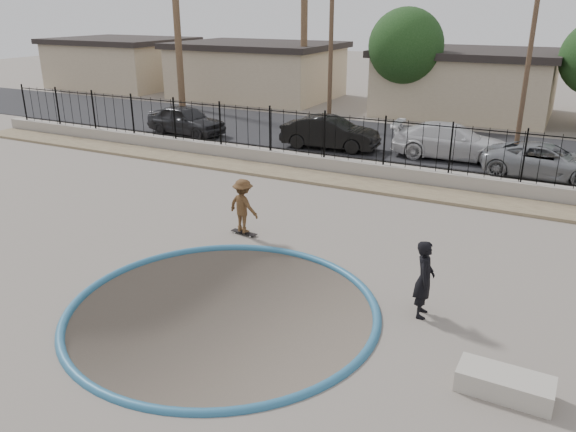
% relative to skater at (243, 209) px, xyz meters
% --- Properties ---
extents(ground, '(120.00, 120.00, 2.20)m').
position_rel_skater_xyz_m(ground, '(1.88, 9.00, -1.90)').
color(ground, slate).
rests_on(ground, ground).
extents(bowl_pit, '(6.84, 6.84, 1.80)m').
position_rel_skater_xyz_m(bowl_pit, '(1.88, -4.00, -0.80)').
color(bowl_pit, '#453D35').
rests_on(bowl_pit, ground).
extents(coping_ring, '(7.04, 7.04, 0.20)m').
position_rel_skater_xyz_m(coping_ring, '(1.88, -4.00, -0.80)').
color(coping_ring, '#285F83').
rests_on(coping_ring, ground).
extents(rock_strip, '(42.00, 1.60, 0.11)m').
position_rel_skater_xyz_m(rock_strip, '(1.88, 6.20, -0.75)').
color(rock_strip, '#938360').
rests_on(rock_strip, ground).
extents(retaining_wall, '(42.00, 0.45, 0.60)m').
position_rel_skater_xyz_m(retaining_wall, '(1.88, 7.30, -0.50)').
color(retaining_wall, gray).
rests_on(retaining_wall, ground).
extents(fence, '(40.00, 0.04, 1.80)m').
position_rel_skater_xyz_m(fence, '(1.88, 7.30, 0.70)').
color(fence, black).
rests_on(fence, retaining_wall).
extents(street, '(90.00, 8.00, 0.04)m').
position_rel_skater_xyz_m(street, '(1.88, 14.00, -0.79)').
color(street, black).
rests_on(street, ground).
extents(house_west_far, '(10.60, 8.60, 3.90)m').
position_rel_skater_xyz_m(house_west_far, '(-26.12, 23.50, 1.17)').
color(house_west_far, tan).
rests_on(house_west_far, ground).
extents(house_west, '(11.60, 8.60, 3.90)m').
position_rel_skater_xyz_m(house_west, '(-13.12, 23.50, 1.17)').
color(house_west, tan).
rests_on(house_west, ground).
extents(house_center, '(10.60, 8.60, 3.90)m').
position_rel_skater_xyz_m(house_center, '(1.88, 23.50, 1.17)').
color(house_center, tan).
rests_on(house_center, ground).
extents(palm_mid, '(2.30, 2.30, 9.30)m').
position_rel_skater_xyz_m(palm_mid, '(-8.12, 21.00, 5.88)').
color(palm_mid, brown).
rests_on(palm_mid, ground).
extents(utility_pole_left, '(1.70, 0.24, 9.00)m').
position_rel_skater_xyz_m(utility_pole_left, '(-4.12, 16.00, 3.90)').
color(utility_pole_left, '#473323').
rests_on(utility_pole_left, ground).
extents(utility_pole_mid, '(1.70, 0.24, 9.50)m').
position_rel_skater_xyz_m(utility_pole_mid, '(5.88, 16.00, 4.15)').
color(utility_pole_mid, '#473323').
rests_on(utility_pole_mid, ground).
extents(street_tree_left, '(4.32, 4.32, 6.36)m').
position_rel_skater_xyz_m(street_tree_left, '(-1.12, 20.00, 3.38)').
color(street_tree_left, '#473323').
rests_on(street_tree_left, ground).
extents(skater, '(1.15, 0.82, 1.61)m').
position_rel_skater_xyz_m(skater, '(0.00, 0.00, 0.00)').
color(skater, brown).
rests_on(skater, ground).
extents(skateboard, '(0.86, 0.30, 0.07)m').
position_rel_skater_xyz_m(skateboard, '(0.00, 0.00, -0.74)').
color(skateboard, black).
rests_on(skateboard, ground).
extents(videographer, '(0.52, 0.70, 1.75)m').
position_rel_skater_xyz_m(videographer, '(5.88, -2.19, 0.07)').
color(videographer, black).
rests_on(videographer, ground).
extents(concrete_ledge, '(1.62, 0.74, 0.40)m').
position_rel_skater_xyz_m(concrete_ledge, '(7.86, -4.19, -0.60)').
color(concrete_ledge, '#ACA699').
rests_on(concrete_ledge, ground).
extents(car_a, '(4.55, 2.20, 1.50)m').
position_rel_skater_xyz_m(car_a, '(-9.84, 10.40, -0.02)').
color(car_a, black).
rests_on(car_a, street).
extents(car_b, '(4.65, 1.90, 1.50)m').
position_rel_skater_xyz_m(car_b, '(-1.89, 10.91, -0.02)').
color(car_b, black).
rests_on(car_b, street).
extents(car_c, '(5.35, 2.51, 1.51)m').
position_rel_skater_xyz_m(car_c, '(3.57, 11.73, -0.01)').
color(car_c, silver).
rests_on(car_c, street).
extents(car_d, '(4.79, 2.32, 1.31)m').
position_rel_skater_xyz_m(car_d, '(7.49, 10.40, -0.11)').
color(car_d, gray).
rests_on(car_d, street).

